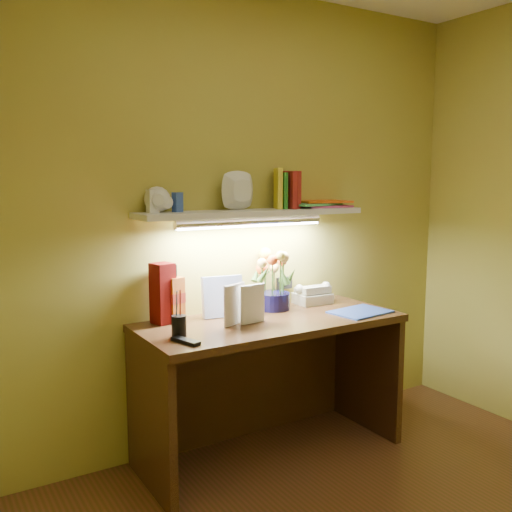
{
  "coord_description": "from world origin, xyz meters",
  "views": [
    {
      "loc": [
        -1.59,
        -1.26,
        1.49
      ],
      "look_at": [
        -0.0,
        1.35,
        1.07
      ],
      "focal_mm": 40.0,
      "sensor_mm": 36.0,
      "label": 1
    }
  ],
  "objects_px": {
    "flower_bouquet": "(273,280)",
    "desk": "(271,387)",
    "telephone": "(313,293)",
    "desk_clock": "(322,294)",
    "whisky_bottle": "(174,293)"
  },
  "relations": [
    {
      "from": "flower_bouquet",
      "to": "desk",
      "type": "bearing_deg",
      "value": -126.09
    },
    {
      "from": "telephone",
      "to": "desk_clock",
      "type": "bearing_deg",
      "value": 20.55
    },
    {
      "from": "desk_clock",
      "to": "whisky_bottle",
      "type": "distance_m",
      "value": 0.96
    },
    {
      "from": "desk",
      "to": "flower_bouquet",
      "type": "bearing_deg",
      "value": 53.91
    },
    {
      "from": "desk",
      "to": "whisky_bottle",
      "type": "xyz_separation_m",
      "value": [
        -0.45,
        0.21,
        0.52
      ]
    },
    {
      "from": "flower_bouquet",
      "to": "whisky_bottle",
      "type": "height_order",
      "value": "flower_bouquet"
    },
    {
      "from": "flower_bouquet",
      "to": "desk_clock",
      "type": "distance_m",
      "value": 0.39
    },
    {
      "from": "desk",
      "to": "desk_clock",
      "type": "xyz_separation_m",
      "value": [
        0.5,
        0.22,
        0.41
      ]
    },
    {
      "from": "telephone",
      "to": "flower_bouquet",
      "type": "bearing_deg",
      "value": -177.1
    },
    {
      "from": "desk_clock",
      "to": "whisky_bottle",
      "type": "bearing_deg",
      "value": -155.83
    },
    {
      "from": "telephone",
      "to": "whisky_bottle",
      "type": "height_order",
      "value": "whisky_bottle"
    },
    {
      "from": "flower_bouquet",
      "to": "telephone",
      "type": "height_order",
      "value": "flower_bouquet"
    },
    {
      "from": "telephone",
      "to": "desk_clock",
      "type": "height_order",
      "value": "telephone"
    },
    {
      "from": "desk_clock",
      "to": "flower_bouquet",
      "type": "bearing_deg",
      "value": -151.32
    },
    {
      "from": "telephone",
      "to": "desk_clock",
      "type": "relative_size",
      "value": 2.6
    }
  ]
}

